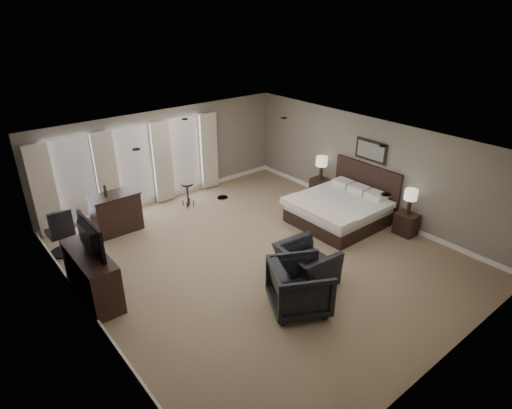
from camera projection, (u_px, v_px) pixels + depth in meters
room at (261, 205)px, 9.19m from camera, size 7.60×8.60×2.64m
window_bay at (135, 167)px, 11.54m from camera, size 5.25×0.20×2.30m
bed at (339, 199)px, 10.91m from camera, size 2.17×2.07×1.38m
nightstand_near at (406, 224)px, 10.58m from camera, size 0.41×0.51×0.55m
nightstand_far at (320, 188)px, 12.60m from camera, size 0.42×0.51×0.56m
lamp_near at (410, 202)px, 10.32m from camera, size 0.31×0.31×0.65m
lamp_far at (321, 168)px, 12.34m from camera, size 0.33×0.33×0.68m
wall_art at (371, 151)px, 11.09m from camera, size 0.04×0.96×0.56m
dresser at (92, 276)px, 8.21m from camera, size 0.55×1.71×0.99m
tv at (87, 250)px, 7.96m from camera, size 0.67×1.16×0.15m
armchair_near at (307, 258)px, 8.76m from camera, size 0.86×1.22×1.00m
armchair_far at (300, 285)px, 7.88m from camera, size 1.34×1.37×1.07m
bar_counter at (116, 213)px, 10.60m from camera, size 1.17×0.61×1.02m
bar_stool_left at (111, 215)px, 10.81m from camera, size 0.43×0.43×0.75m
bar_stool_right at (188, 195)px, 11.97m from camera, size 0.44×0.44×0.71m
desk_chair at (60, 231)px, 9.63m from camera, size 0.61×0.61×1.15m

